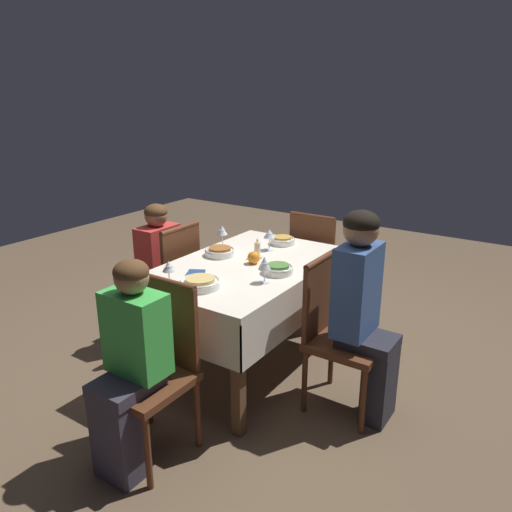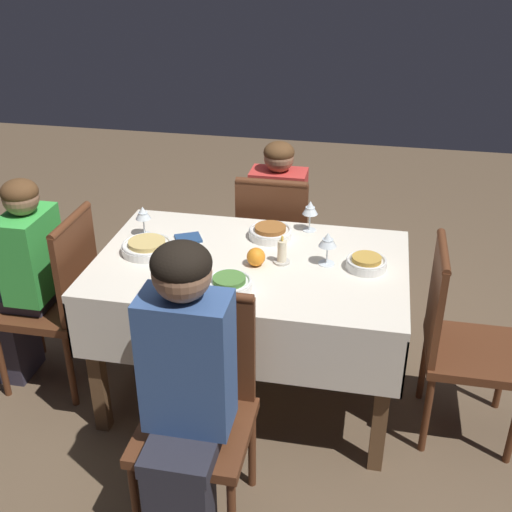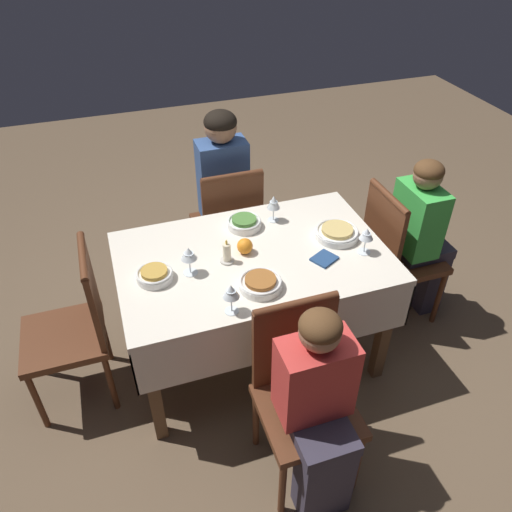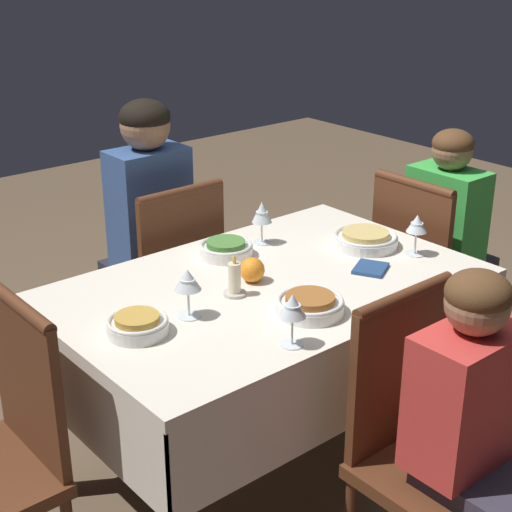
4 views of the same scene
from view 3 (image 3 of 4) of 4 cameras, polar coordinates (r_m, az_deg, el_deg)
The scene contains 20 objects.
ground_plane at distance 3.02m, azimuth -0.32°, elevation -10.98°, with size 8.00×8.00×0.00m, color brown.
dining_table at distance 2.57m, azimuth -0.37°, elevation -1.67°, with size 1.36×0.87×0.73m.
chair_south at distance 3.18m, azimuth -3.12°, elevation 3.81°, with size 0.41×0.41×0.90m.
chair_north at distance 2.25m, azimuth 5.28°, elevation -14.75°, with size 0.41×0.41×0.90m.
chair_west at distance 3.05m, azimuth 15.68°, elevation 0.57°, with size 0.41×0.41×0.90m.
chair_east at distance 2.65m, azimuth -19.94°, elevation -7.25°, with size 0.41×0.41×0.90m.
person_adult_denim at distance 3.21m, azimuth -3.98°, elevation 7.92°, with size 0.30×0.34×1.19m.
person_child_red at distance 2.10m, azimuth 7.18°, elevation -16.86°, with size 0.30×0.33×1.03m.
person_child_green at distance 3.09m, azimuth 18.47°, elevation 2.44°, with size 0.33×0.30×1.06m.
bowl_south at distance 2.70m, azimuth -1.35°, elevation 3.83°, with size 0.18×0.18×0.06m.
wine_glass_south at distance 2.71m, azimuth 2.03°, elevation 6.08°, with size 0.07×0.07×0.16m.
bowl_north at distance 2.30m, azimuth 0.52°, elevation -3.12°, with size 0.20×0.20×0.06m.
wine_glass_north at distance 2.13m, azimuth -2.88°, elevation -4.14°, with size 0.07×0.07×0.15m.
bowl_west at distance 2.66m, azimuth 9.24°, elevation 2.65°, with size 0.23×0.23×0.06m.
wine_glass_west at distance 2.53m, azimuth 12.51°, elevation 2.38°, with size 0.07×0.07×0.15m.
bowl_east at distance 2.40m, azimuth -11.51°, elevation -2.11°, with size 0.17×0.17×0.06m.
wine_glass_east at distance 2.35m, azimuth -7.70°, elevation 0.17°, with size 0.08×0.08×0.15m.
candle_centerpiece at distance 2.45m, azimuth -3.35°, elevation 0.21°, with size 0.07×0.07×0.13m.
orange_fruit at distance 2.51m, azimuth -1.28°, elevation 1.14°, with size 0.08×0.08×0.08m, color orange.
napkin_red_folded at distance 2.50m, azimuth 7.81°, elevation -0.30°, with size 0.15×0.14×0.01m.
Camera 3 is at (0.62, 1.89, 2.27)m, focal length 35.00 mm.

